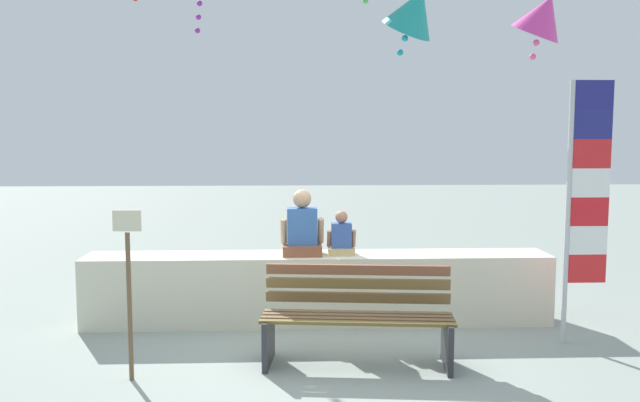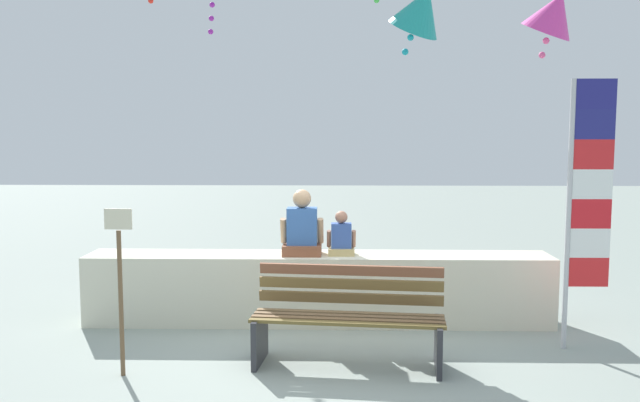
{
  "view_description": "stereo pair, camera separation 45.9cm",
  "coord_description": "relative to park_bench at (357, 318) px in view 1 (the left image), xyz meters",
  "views": [
    {
      "loc": [
        -0.28,
        -6.37,
        2.14
      ],
      "look_at": [
        0.02,
        0.85,
        1.38
      ],
      "focal_mm": 36.77,
      "sensor_mm": 36.0,
      "label": 1
    },
    {
      "loc": [
        0.18,
        -6.38,
        2.14
      ],
      "look_at": [
        0.02,
        0.85,
        1.38
      ],
      "focal_mm": 36.77,
      "sensor_mm": 36.0,
      "label": 2
    }
  ],
  "objects": [
    {
      "name": "person_adult",
      "position": [
        -0.49,
        1.29,
        0.64
      ],
      "size": [
        0.48,
        0.35,
        0.73
      ],
      "color": "brown",
      "rests_on": "seawall_ledge"
    },
    {
      "name": "sign_post",
      "position": [
        -2.0,
        -0.35,
        0.44
      ],
      "size": [
        0.24,
        0.04,
        1.48
      ],
      "color": "brown",
      "rests_on": "ground"
    },
    {
      "name": "ground_plane",
      "position": [
        -0.31,
        0.47,
        -0.42
      ],
      "size": [
        40.0,
        40.0,
        0.0
      ],
      "primitive_type": "plane",
      "color": "gray"
    },
    {
      "name": "kite_teal",
      "position": [
        0.93,
        2.38,
        3.22
      ],
      "size": [
        1.05,
        1.04,
        0.97
      ],
      "color": "teal"
    },
    {
      "name": "park_bench",
      "position": [
        0.0,
        0.0,
        0.0
      ],
      "size": [
        1.81,
        0.79,
        0.88
      ],
      "color": "brown",
      "rests_on": "ground"
    },
    {
      "name": "person_child",
      "position": [
        -0.05,
        1.29,
        0.55
      ],
      "size": [
        0.32,
        0.24,
        0.49
      ],
      "color": "tan",
      "rests_on": "seawall_ledge"
    },
    {
      "name": "seawall_ledge",
      "position": [
        -0.31,
        1.32,
        -0.03
      ],
      "size": [
        5.18,
        0.61,
        0.78
      ],
      "primitive_type": "cube",
      "color": "beige",
      "rests_on": "ground"
    },
    {
      "name": "kite_magenta",
      "position": [
        2.58,
        2.44,
        3.18
      ],
      "size": [
        1.01,
        1.0,
        0.94
      ],
      "color": "#DB3D9E"
    },
    {
      "name": "flag_banner",
      "position": [
        2.29,
        0.47,
        1.11
      ],
      "size": [
        0.44,
        0.05,
        2.65
      ],
      "color": "#B7B7BC",
      "rests_on": "ground"
    }
  ]
}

